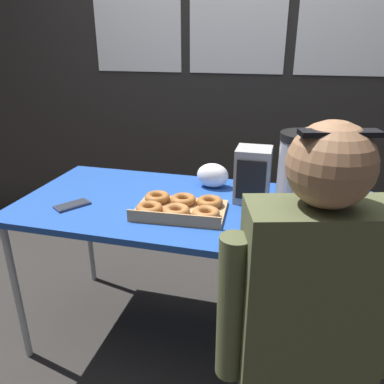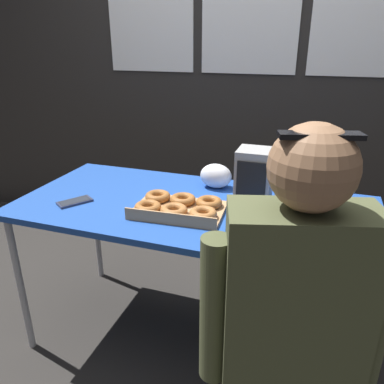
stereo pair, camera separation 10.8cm
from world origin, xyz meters
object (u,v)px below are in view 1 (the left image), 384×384
object	(u,v)px
coffee_urn	(301,177)
donut_box	(180,207)
space_heater	(253,175)
cell_phone	(72,205)
person_seated	(305,340)

from	to	relation	value
coffee_urn	donut_box	bearing A→B (deg)	-171.19
coffee_urn	space_heater	world-z (taller)	coffee_urn
coffee_urn	space_heater	bearing A→B (deg)	145.37
cell_phone	space_heater	xyz separation A→B (m)	(0.75, 0.27, 0.12)
donut_box	cell_phone	distance (m)	0.48
donut_box	space_heater	bearing A→B (deg)	33.97
space_heater	person_seated	distance (m)	0.77
cell_phone	coffee_urn	bearing A→B (deg)	41.92
donut_box	person_seated	bearing A→B (deg)	-46.23
coffee_urn	space_heater	xyz separation A→B (m)	(-0.20, 0.14, -0.06)
cell_phone	person_seated	world-z (taller)	person_seated
coffee_urn	person_seated	size ratio (longest dim) A/B	0.30
coffee_urn	space_heater	distance (m)	0.25
coffee_urn	cell_phone	world-z (taller)	coffee_urn
donut_box	coffee_urn	distance (m)	0.51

